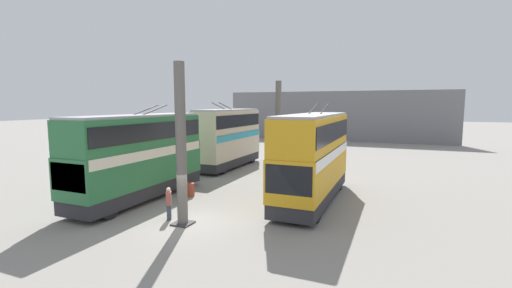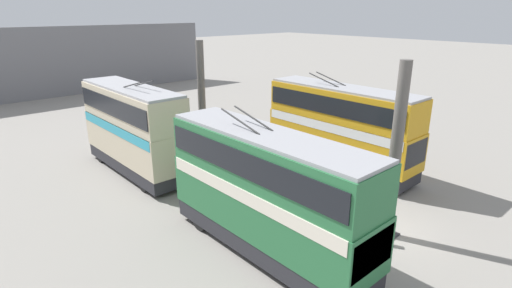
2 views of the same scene
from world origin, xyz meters
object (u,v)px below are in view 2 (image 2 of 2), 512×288
Objects in this scene: bus_right_near at (267,187)px; bus_right_mid at (133,125)px; person_by_left_row at (299,160)px; oil_drum at (275,209)px; bus_left_far at (341,123)px; person_aisle_foreground at (370,223)px.

bus_right_mid is at bearing 0.00° from bus_right_near.
bus_right_mid is 5.78× the size of person_by_left_row.
bus_left_far is at bearing -76.10° from oil_drum.
person_by_left_row is (7.31, -3.47, -0.06)m from person_aisle_foreground.
bus_right_near is 5.05m from person_aisle_foreground.
bus_left_far is 12.80m from bus_right_mid.
bus_left_far reaches higher than oil_drum.
oil_drum is (-3.05, 5.05, -0.41)m from person_by_left_row.
bus_right_near is 3.94m from oil_drum.
bus_right_near is at bearing -180.00° from bus_right_mid.
person_by_left_row is (1.18, 2.50, -2.16)m from bus_left_far.
oil_drum is at bearing 79.61° from person_aisle_foreground.
person_aisle_foreground is at bearing 135.79° from bus_left_far.
bus_left_far is 8.82m from person_aisle_foreground.
bus_right_near reaches higher than oil_drum.
bus_right_near is 11.77× the size of oil_drum.
bus_left_far reaches higher than bus_right_near.
person_by_left_row is (-6.94, -7.39, -2.23)m from bus_right_mid.
bus_right_near is 1.08× the size of bus_right_mid.
bus_left_far is 6.38× the size of person_by_left_row.
bus_right_mid is at bearing 74.66° from person_aisle_foreground.
bus_right_mid is 10.38m from person_by_left_row.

